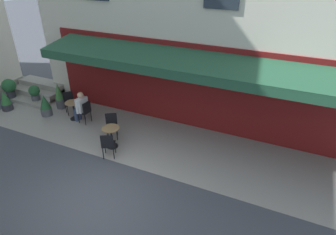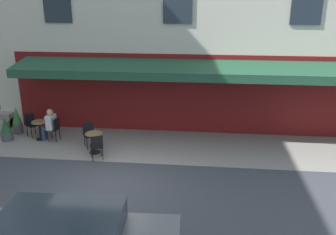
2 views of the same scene
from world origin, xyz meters
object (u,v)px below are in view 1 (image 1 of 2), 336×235
cafe_table_far_end (74,108)px  cafe_chair_black_facing_street (85,110)px  cafe_chair_black_corner_right (108,144)px  cafe_chair_black_kerbside (69,101)px  cafe_table_streetside (111,134)px  seated_companion_in_white (81,106)px  potted_plant_by_steps (45,105)px  potted_plant_entrance_left (59,96)px  potted_plant_under_sign (35,93)px  cafe_chair_black_near_door (112,124)px  potted_plant_entrance_right (9,88)px  potted_plant_mid_terrace (6,101)px

cafe_table_far_end → cafe_chair_black_facing_street: cafe_chair_black_facing_street is taller
cafe_chair_black_corner_right → cafe_chair_black_facing_street: (2.11, -1.53, 0.00)m
cafe_chair_black_corner_right → cafe_chair_black_kerbside: same height
cafe_table_streetside → cafe_table_far_end: (2.47, -1.00, 0.00)m
seated_companion_in_white → potted_plant_by_steps: bearing=6.7°
cafe_table_streetside → cafe_chair_black_kerbside: size_ratio=0.82×
potted_plant_entrance_left → potted_plant_under_sign: 1.35m
seated_companion_in_white → cafe_chair_black_corner_right: bearing=146.5°
cafe_chair_black_corner_right → cafe_chair_black_near_door: 1.26m
cafe_chair_black_near_door → potted_plant_entrance_right: 5.94m
cafe_chair_black_near_door → potted_plant_entrance_left: 3.49m
cafe_chair_black_facing_street → potted_plant_by_steps: potted_plant_by_steps is taller
potted_plant_under_sign → potted_plant_mid_terrace: 1.18m
cafe_chair_black_corner_right → potted_plant_mid_terrace: cafe_chair_black_corner_right is taller
potted_plant_mid_terrace → potted_plant_under_sign: bearing=-121.0°
potted_plant_entrance_right → potted_plant_mid_terrace: bearing=129.2°
potted_plant_by_steps → potted_plant_entrance_right: size_ratio=0.91×
potted_plant_entrance_right → potted_plant_mid_terrace: size_ratio=1.15×
seated_companion_in_white → potted_plant_mid_terrace: size_ratio=1.47×
cafe_table_streetside → cafe_table_far_end: bearing=-22.0°
cafe_chair_black_facing_street → potted_plant_entrance_right: size_ratio=0.91×
cafe_chair_black_near_door → potted_plant_by_steps: 3.41m
potted_plant_entrance_right → potted_plant_mid_terrace: (-0.62, 0.76, -0.17)m
cafe_chair_black_kerbside → cafe_table_far_end: bearing=145.4°
cafe_chair_black_corner_right → potted_plant_entrance_right: potted_plant_entrance_right is taller
cafe_chair_black_kerbside → cafe_chair_black_facing_street: bearing=160.8°
seated_companion_in_white → potted_plant_entrance_left: size_ratio=1.11×
potted_plant_by_steps → cafe_table_streetside: bearing=168.3°
cafe_chair_black_near_door → potted_plant_entrance_right: potted_plant_entrance_right is taller
cafe_chair_black_near_door → cafe_chair_black_kerbside: 2.77m
potted_plant_by_steps → cafe_chair_black_near_door: bearing=175.9°
cafe_chair_black_corner_right → seated_companion_in_white: seated_companion_in_white is taller
cafe_chair_black_facing_street → potted_plant_entrance_right: 4.42m
cafe_table_streetside → potted_plant_under_sign: size_ratio=0.91×
seated_companion_in_white → potted_plant_under_sign: 3.01m
cafe_chair_black_near_door → cafe_chair_black_kerbside: bearing=-17.4°
cafe_table_streetside → cafe_chair_black_facing_street: 2.07m
cafe_chair_black_near_door → cafe_table_streetside: bearing=123.0°
cafe_chair_black_corner_right → cafe_chair_black_kerbside: size_ratio=1.00×
cafe_table_far_end → potted_plant_mid_terrace: potted_plant_mid_terrace is taller
potted_plant_mid_terrace → potted_plant_entrance_right: bearing=-50.8°
seated_companion_in_white → potted_plant_under_sign: (2.97, -0.47, -0.23)m
cafe_chair_black_corner_right → potted_plant_under_sign: 5.66m
cafe_chair_black_kerbside → seated_companion_in_white: 1.02m
potted_plant_entrance_left → cafe_table_far_end: bearing=156.2°
cafe_chair_black_near_door → potted_plant_entrance_left: potted_plant_entrance_left is taller
cafe_table_far_end → cafe_chair_black_facing_street: 0.63m
cafe_table_far_end → potted_plant_entrance_right: 3.79m
cafe_table_streetside → cafe_table_far_end: size_ratio=1.00×
potted_plant_entrance_right → potted_plant_mid_terrace: 1.00m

